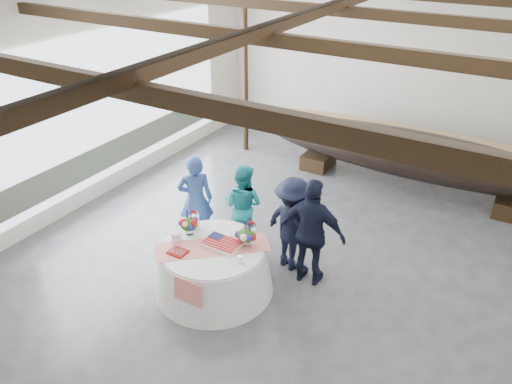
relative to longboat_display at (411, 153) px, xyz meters
The scene contains 13 objects.
floor 4.21m from the longboat_display, 103.06° to the right, with size 10.00×12.00×0.01m, color #3D3D42.
wall_back 2.58m from the longboat_display, 115.01° to the left, with size 10.00×0.02×4.50m, color silver.
wall_left 7.28m from the longboat_display, 145.95° to the right, with size 0.02×12.00×4.50m, color silver.
ceiling 5.47m from the longboat_display, 103.06° to the right, with size 10.00×12.00×0.01m, color white.
pavilion_structure 4.62m from the longboat_display, 105.76° to the right, with size 9.80×11.76×4.50m.
open_bay 6.67m from the longboat_display, 152.90° to the right, with size 0.03×7.00×3.20m.
longboat_display is the anchor object (origin of this frame).
banquet_table 5.60m from the longboat_display, 108.79° to the right, with size 2.02×2.02×0.86m.
tabletop_items 5.45m from the longboat_display, 110.23° to the right, with size 1.77×1.64×0.40m.
guest_woman_blue 5.14m from the longboat_display, 124.58° to the right, with size 0.67×0.44×1.83m, color navy.
guest_woman_teal 4.39m from the longboat_display, 118.64° to the right, with size 0.82×0.64×1.68m, color teal.
guest_man_left 4.14m from the longboat_display, 103.54° to the right, with size 1.15×0.66×1.78m, color black.
guest_man_right 4.27m from the longboat_display, 96.60° to the right, with size 1.16×0.48×1.98m, color black.
Camera 1 is at (3.19, -6.69, 5.62)m, focal length 35.00 mm.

